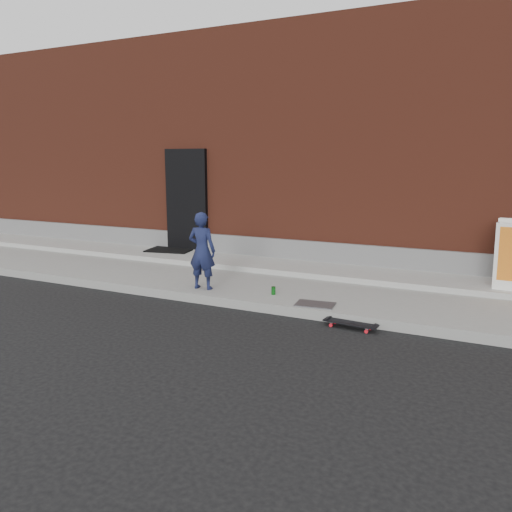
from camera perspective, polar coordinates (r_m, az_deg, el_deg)
The scene contains 9 objects.
ground at distance 7.89m, azimuth -3.67°, elevation -5.88°, with size 80.00×80.00×0.00m, color black.
sidewalk at distance 9.17m, azimuth 0.91°, elevation -2.99°, with size 20.00×3.00×0.15m, color gray.
apron at distance 9.94m, azimuth 3.08°, elevation -1.17°, with size 20.00×1.20×0.10m, color gray.
building at distance 14.08m, azimuth 10.51°, elevation 11.62°, with size 20.00×8.10×5.00m.
child at distance 8.32m, azimuth -6.19°, elevation 0.60°, with size 0.47×0.31×1.30m, color #171D41.
skateboard at distance 7.03m, azimuth 10.74°, elevation -7.60°, with size 0.74×0.25×0.08m.
soda_can at distance 8.03m, azimuth 2.00°, elevation -3.98°, with size 0.07×0.07×0.13m, color #187921.
doormat at distance 11.57m, azimuth -9.71°, elevation 0.73°, with size 0.99×0.80×0.03m, color black.
utility_plate at distance 7.53m, azimuth 6.78°, elevation -5.50°, with size 0.57×0.36×0.02m, color #525257.
Camera 1 is at (3.71, -6.59, 2.28)m, focal length 35.00 mm.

